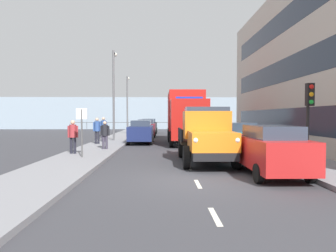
# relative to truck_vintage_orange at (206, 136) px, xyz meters

# --- Properties ---
(ground_plane) EXTENTS (80.00, 80.00, 0.00)m
(ground_plane) POSITION_rel_truck_vintage_orange_xyz_m (0.83, -9.54, -1.18)
(ground_plane) COLOR #38383D
(sidewalk_left) EXTENTS (2.67, 42.08, 0.15)m
(sidewalk_left) POSITION_rel_truck_vintage_orange_xyz_m (-4.09, -9.54, -1.10)
(sidewalk_left) COLOR gray
(sidewalk_left) RESTS_ON ground_plane
(sidewalk_right) EXTENTS (2.67, 42.08, 0.15)m
(sidewalk_right) POSITION_rel_truck_vintage_orange_xyz_m (5.75, -9.54, -1.10)
(sidewalk_right) COLOR gray
(sidewalk_right) RESTS_ON ground_plane
(road_centreline_markings) EXTENTS (0.12, 37.37, 0.01)m
(road_centreline_markings) POSITION_rel_truck_vintage_orange_xyz_m (0.83, -8.93, -1.17)
(road_centreline_markings) COLOR silver
(road_centreline_markings) RESTS_ON ground_plane
(sea_horizon) EXTENTS (80.00, 0.80, 5.00)m
(sea_horizon) POSITION_rel_truck_vintage_orange_xyz_m (0.83, -33.58, 1.32)
(sea_horizon) COLOR #8C9EAD
(sea_horizon) RESTS_ON ground_plane
(seawall_railing) EXTENTS (28.08, 0.08, 1.20)m
(seawall_railing) POSITION_rel_truck_vintage_orange_xyz_m (0.83, -29.98, -0.26)
(seawall_railing) COLOR #4C5156
(seawall_railing) RESTS_ON ground_plane
(truck_vintage_orange) EXTENTS (2.17, 5.64, 2.43)m
(truck_vintage_orange) POSITION_rel_truck_vintage_orange_xyz_m (0.00, 0.00, 0.00)
(truck_vintage_orange) COLOR black
(truck_vintage_orange) RESTS_ON ground_plane
(lorry_cargo_red) EXTENTS (2.58, 8.20, 3.87)m
(lorry_cargo_red) POSITION_rel_truck_vintage_orange_xyz_m (0.15, -9.32, 0.90)
(lorry_cargo_red) COLOR red
(lorry_cargo_red) RESTS_ON ground_plane
(car_red_kerbside_near) EXTENTS (1.77, 4.05, 1.72)m
(car_red_kerbside_near) POSITION_rel_truck_vintage_orange_xyz_m (-1.81, 2.55, -0.28)
(car_red_kerbside_near) COLOR #B21E1E
(car_red_kerbside_near) RESTS_ON ground_plane
(car_teal_kerbside_1) EXTENTS (1.93, 4.05, 1.72)m
(car_teal_kerbside_1) POSITION_rel_truck_vintage_orange_xyz_m (-1.81, -2.32, -0.28)
(car_teal_kerbside_1) COLOR #1E6670
(car_teal_kerbside_1) RESTS_ON ground_plane
(car_navy_oppositeside_0) EXTENTS (1.80, 4.30, 1.72)m
(car_navy_oppositeside_0) POSITION_rel_truck_vintage_orange_xyz_m (3.47, -9.39, -0.28)
(car_navy_oppositeside_0) COLOR navy
(car_navy_oppositeside_0) RESTS_ON ground_plane
(car_maroon_oppositeside_1) EXTENTS (1.86, 4.50, 1.72)m
(car_maroon_oppositeside_1) POSITION_rel_truck_vintage_orange_xyz_m (3.47, -15.98, -0.28)
(car_maroon_oppositeside_1) COLOR maroon
(car_maroon_oppositeside_1) RESTS_ON ground_plane
(car_black_oppositeside_2) EXTENTS (1.91, 4.63, 1.72)m
(car_black_oppositeside_2) POSITION_rel_truck_vintage_orange_xyz_m (3.47, -22.29, -0.28)
(car_black_oppositeside_2) COLOR black
(car_black_oppositeside_2) RESTS_ON ground_plane
(pedestrian_couple_a) EXTENTS (0.53, 0.34, 1.69)m
(pedestrian_couple_a) POSITION_rel_truck_vintage_orange_xyz_m (6.40, -2.24, -0.04)
(pedestrian_couple_a) COLOR black
(pedestrian_couple_a) RESTS_ON sidewalk_right
(pedestrian_by_lamp) EXTENTS (0.53, 0.34, 1.60)m
(pedestrian_by_lamp) POSITION_rel_truck_vintage_orange_xyz_m (5.19, -4.29, -0.09)
(pedestrian_by_lamp) COLOR #383342
(pedestrian_by_lamp) RESTS_ON sidewalk_right
(pedestrian_near_railing) EXTENTS (0.53, 0.34, 1.78)m
(pedestrian_near_railing) POSITION_rel_truck_vintage_orange_xyz_m (6.34, -7.44, 0.02)
(pedestrian_near_railing) COLOR black
(pedestrian_near_railing) RESTS_ON sidewalk_right
(pedestrian_couple_b) EXTENTS (0.53, 0.34, 1.81)m
(pedestrian_couple_b) POSITION_rel_truck_vintage_orange_xyz_m (6.25, -9.20, 0.05)
(pedestrian_couple_b) COLOR #383342
(pedestrian_couple_b) RESTS_ON sidewalk_right
(traffic_light_near) EXTENTS (0.28, 0.41, 3.20)m
(traffic_light_near) POSITION_rel_truck_vintage_orange_xyz_m (-3.97, 0.97, 1.29)
(traffic_light_near) COLOR black
(traffic_light_near) RESTS_ON sidewalk_left
(lamp_post_promenade) EXTENTS (0.32, 1.14, 7.00)m
(lamp_post_promenade) POSITION_rel_truck_vintage_orange_xyz_m (5.68, -10.48, 3.10)
(lamp_post_promenade) COLOR #59595B
(lamp_post_promenade) RESTS_ON sidewalk_right
(lamp_post_far) EXTENTS (0.32, 1.14, 6.26)m
(lamp_post_far) POSITION_rel_truck_vintage_orange_xyz_m (5.71, -19.66, 2.72)
(lamp_post_far) COLOR #59595B
(lamp_post_far) RESTS_ON sidewalk_right
(street_sign) EXTENTS (0.50, 0.07, 2.25)m
(street_sign) POSITION_rel_truck_vintage_orange_xyz_m (5.58, -0.90, 0.50)
(street_sign) COLOR #4C4C4C
(street_sign) RESTS_ON sidewalk_right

